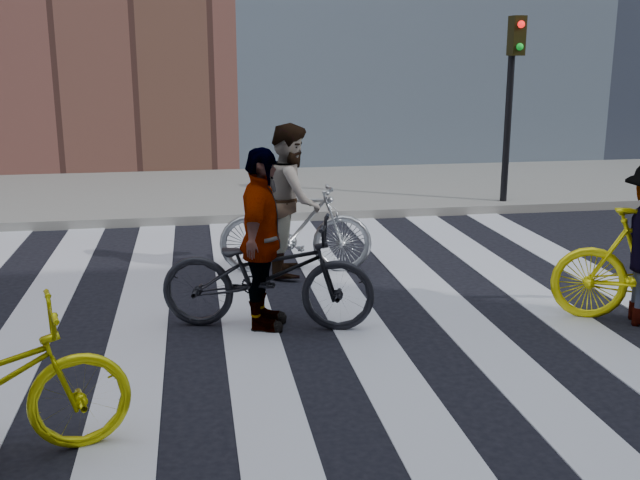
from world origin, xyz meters
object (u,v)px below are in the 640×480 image
object	(u,v)px
bike_dark_rear	(267,274)
bike_silver_mid	(296,228)
rider_mid	(291,200)
rider_rear	(262,240)
traffic_signal	(512,79)

from	to	relation	value
bike_dark_rear	bike_silver_mid	bearing A→B (deg)	-1.14
bike_silver_mid	bike_dark_rear	distance (m)	1.98
bike_silver_mid	rider_mid	distance (m)	0.37
bike_dark_rear	rider_rear	bearing A→B (deg)	104.98
rider_rear	bike_silver_mid	bearing A→B (deg)	-2.51
bike_silver_mid	bike_dark_rear	world-z (taller)	bike_silver_mid
traffic_signal	rider_mid	world-z (taller)	traffic_signal
traffic_signal	bike_dark_rear	size ratio (longest dim) A/B	1.54
bike_dark_rear	rider_rear	xyz separation A→B (m)	(-0.05, 0.00, 0.35)
bike_silver_mid	rider_rear	bearing A→B (deg)	171.25
rider_rear	traffic_signal	bearing A→B (deg)	-28.00
bike_dark_rear	rider_rear	size ratio (longest dim) A/B	1.17
rider_mid	rider_rear	xyz separation A→B (m)	(-0.55, -1.91, -0.03)
traffic_signal	rider_rear	distance (m)	7.19
traffic_signal	bike_silver_mid	world-z (taller)	traffic_signal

